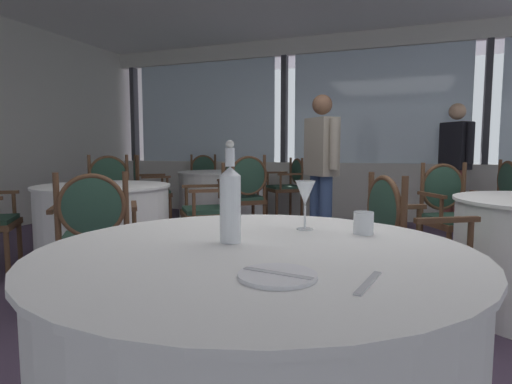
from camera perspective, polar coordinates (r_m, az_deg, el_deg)
ground_plane at (r=2.88m, az=8.86°, el=-15.67°), size 13.41×13.41×0.00m
window_wall_far at (r=6.52m, az=16.05°, el=6.07°), size 9.19×0.14×2.77m
foreground_table at (r=1.46m, az=-0.02°, el=-21.89°), size 1.36×1.36×0.74m
side_plate at (r=1.03m, az=2.93°, el=-11.28°), size 0.19×0.19×0.01m
butter_knife at (r=1.03m, az=2.93°, el=-11.00°), size 0.18×0.05×0.00m
dinner_fork at (r=1.02m, az=15.02°, el=-11.82°), size 0.05×0.19×0.00m
water_bottle at (r=1.38m, az=-3.52°, el=-1.31°), size 0.07×0.07×0.34m
wine_glass at (r=1.61m, az=6.70°, el=-0.32°), size 0.08×0.08×0.19m
water_tumbler at (r=1.58m, az=14.41°, el=-4.09°), size 0.07×0.07×0.08m
background_table_0 at (r=5.98m, az=-4.65°, el=-0.76°), size 1.24×1.24×0.74m
dining_chair_0_0 at (r=4.96m, az=-1.46°, el=0.25°), size 0.66×0.65×0.99m
dining_chair_0_1 at (r=6.32m, az=4.49°, el=1.26°), size 0.65×0.66×0.93m
dining_chair_0_2 at (r=6.98m, az=-6.93°, el=1.78°), size 0.66×0.65×0.97m
dining_chair_0_3 at (r=5.78m, az=-14.76°, el=0.90°), size 0.65×0.66×0.98m
background_table_1 at (r=3.94m, az=-19.93°, el=-4.48°), size 1.15×1.15×0.74m
dining_chair_1_0 at (r=2.93m, az=-21.07°, el=-4.76°), size 0.66×0.65×0.91m
dining_chair_1_1 at (r=3.98m, az=-5.51°, el=-1.48°), size 0.65×0.66×0.92m
dining_chair_1_2 at (r=4.91m, az=-19.39°, el=-0.03°), size 0.66×0.65×0.99m
dining_chair_2_0 at (r=2.61m, az=19.47°, el=-5.81°), size 0.63×0.65×0.91m
dining_chair_2_3 at (r=3.95m, az=24.92°, el=-2.02°), size 0.65×0.63×0.94m
diner_person_0 at (r=4.36m, az=8.87°, el=3.85°), size 0.40×0.40×1.60m
diner_person_1 at (r=5.95m, az=25.44°, el=4.04°), size 0.39×0.42×1.63m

